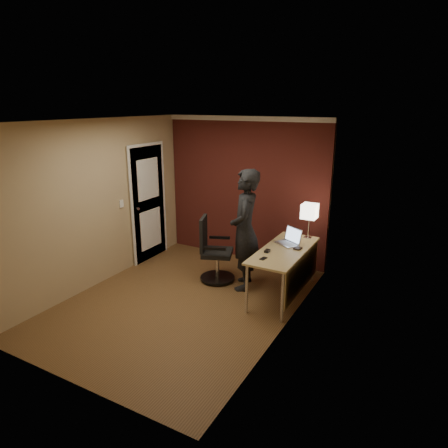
{
  "coord_description": "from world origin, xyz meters",
  "views": [
    {
      "loc": [
        2.97,
        -4.23,
        2.72
      ],
      "look_at": [
        0.35,
        0.55,
        1.05
      ],
      "focal_mm": 32.0,
      "sensor_mm": 36.0,
      "label": 1
    }
  ],
  "objects_px": {
    "person": "(245,230)",
    "wallet": "(298,248)",
    "office_chair": "(213,253)",
    "desk": "(289,259)",
    "laptop": "(290,239)",
    "mouse": "(267,251)",
    "phone": "(263,258)",
    "desk_lamp": "(310,212)"
  },
  "relations": [
    {
      "from": "mouse",
      "to": "phone",
      "type": "height_order",
      "value": "mouse"
    },
    {
      "from": "desk",
      "to": "mouse",
      "type": "bearing_deg",
      "value": -137.96
    },
    {
      "from": "desk",
      "to": "phone",
      "type": "distance_m",
      "value": 0.53
    },
    {
      "from": "desk",
      "to": "person",
      "type": "xyz_separation_m",
      "value": [
        -0.71,
        0.03,
        0.31
      ]
    },
    {
      "from": "laptop",
      "to": "phone",
      "type": "distance_m",
      "value": 0.75
    },
    {
      "from": "laptop",
      "to": "desk_lamp",
      "type": "bearing_deg",
      "value": 66.9
    },
    {
      "from": "desk",
      "to": "laptop",
      "type": "height_order",
      "value": "laptop"
    },
    {
      "from": "wallet",
      "to": "office_chair",
      "type": "xyz_separation_m",
      "value": [
        -1.33,
        -0.1,
        -0.29
      ]
    },
    {
      "from": "desk",
      "to": "person",
      "type": "bearing_deg",
      "value": 177.96
    },
    {
      "from": "wallet",
      "to": "office_chair",
      "type": "relative_size",
      "value": 0.11
    },
    {
      "from": "desk",
      "to": "laptop",
      "type": "relative_size",
      "value": 3.61
    },
    {
      "from": "desk_lamp",
      "to": "office_chair",
      "type": "xyz_separation_m",
      "value": [
        -1.31,
        -0.64,
        -0.7
      ]
    },
    {
      "from": "mouse",
      "to": "person",
      "type": "height_order",
      "value": "person"
    },
    {
      "from": "desk",
      "to": "desk_lamp",
      "type": "xyz_separation_m",
      "value": [
        0.07,
        0.64,
        0.55
      ]
    },
    {
      "from": "person",
      "to": "desk",
      "type": "bearing_deg",
      "value": 67.02
    },
    {
      "from": "phone",
      "to": "person",
      "type": "xyz_separation_m",
      "value": [
        -0.52,
        0.5,
        0.17
      ]
    },
    {
      "from": "desk",
      "to": "desk_lamp",
      "type": "height_order",
      "value": "desk_lamp"
    },
    {
      "from": "person",
      "to": "office_chair",
      "type": "bearing_deg",
      "value": -108.44
    },
    {
      "from": "desk_lamp",
      "to": "office_chair",
      "type": "relative_size",
      "value": 0.53
    },
    {
      "from": "phone",
      "to": "person",
      "type": "distance_m",
      "value": 0.74
    },
    {
      "from": "desk_lamp",
      "to": "wallet",
      "type": "xyz_separation_m",
      "value": [
        0.02,
        -0.54,
        -0.41
      ]
    },
    {
      "from": "person",
      "to": "phone",
      "type": "bearing_deg",
      "value": 25.06
    },
    {
      "from": "phone",
      "to": "wallet",
      "type": "bearing_deg",
      "value": 73.89
    },
    {
      "from": "laptop",
      "to": "mouse",
      "type": "xyz_separation_m",
      "value": [
        -0.15,
        -0.48,
        -0.05
      ]
    },
    {
      "from": "laptop",
      "to": "mouse",
      "type": "bearing_deg",
      "value": -107.58
    },
    {
      "from": "wallet",
      "to": "office_chair",
      "type": "height_order",
      "value": "office_chair"
    },
    {
      "from": "desk_lamp",
      "to": "person",
      "type": "bearing_deg",
      "value": -141.76
    },
    {
      "from": "desk_lamp",
      "to": "wallet",
      "type": "relative_size",
      "value": 4.86
    },
    {
      "from": "office_chair",
      "to": "mouse",
      "type": "bearing_deg",
      "value": -12.44
    },
    {
      "from": "office_chair",
      "to": "person",
      "type": "relative_size",
      "value": 0.56
    },
    {
      "from": "desk_lamp",
      "to": "phone",
      "type": "height_order",
      "value": "desk_lamp"
    },
    {
      "from": "desk_lamp",
      "to": "person",
      "type": "xyz_separation_m",
      "value": [
        -0.78,
        -0.61,
        -0.24
      ]
    },
    {
      "from": "laptop",
      "to": "wallet",
      "type": "bearing_deg",
      "value": -43.15
    },
    {
      "from": "person",
      "to": "wallet",
      "type": "bearing_deg",
      "value": 74.29
    },
    {
      "from": "phone",
      "to": "office_chair",
      "type": "distance_m",
      "value": 1.19
    },
    {
      "from": "mouse",
      "to": "office_chair",
      "type": "distance_m",
      "value": 1.06
    },
    {
      "from": "wallet",
      "to": "office_chair",
      "type": "bearing_deg",
      "value": -175.86
    },
    {
      "from": "desk_lamp",
      "to": "laptop",
      "type": "xyz_separation_m",
      "value": [
        -0.16,
        -0.37,
        -0.35
      ]
    },
    {
      "from": "office_chair",
      "to": "person",
      "type": "xyz_separation_m",
      "value": [
        0.53,
        0.02,
        0.46
      ]
    },
    {
      "from": "mouse",
      "to": "person",
      "type": "xyz_separation_m",
      "value": [
        -0.47,
        0.24,
        0.16
      ]
    },
    {
      "from": "phone",
      "to": "office_chair",
      "type": "height_order",
      "value": "office_chair"
    },
    {
      "from": "phone",
      "to": "office_chair",
      "type": "bearing_deg",
      "value": 165.49
    }
  ]
}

